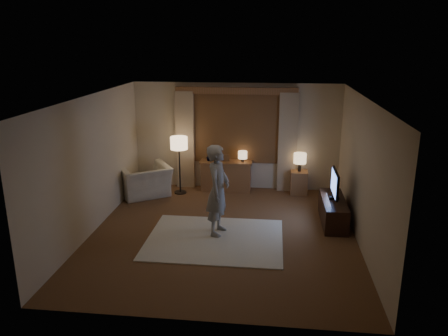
# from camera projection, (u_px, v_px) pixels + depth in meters

# --- Properties ---
(room) EXTENTS (5.04, 5.54, 2.64)m
(room) POSITION_uv_depth(u_px,v_px,m) (226.00, 159.00, 8.49)
(room) COLOR brown
(room) RESTS_ON ground
(rug) EXTENTS (2.50, 2.00, 0.02)m
(rug) POSITION_uv_depth(u_px,v_px,m) (215.00, 239.00, 8.12)
(rug) COLOR beige
(rug) RESTS_ON floor
(sideboard) EXTENTS (1.20, 0.40, 0.70)m
(sideboard) POSITION_uv_depth(u_px,v_px,m) (226.00, 176.00, 10.70)
(sideboard) COLOR brown
(sideboard) RESTS_ON floor
(picture_frame) EXTENTS (0.16, 0.02, 0.20)m
(picture_frame) POSITION_uv_depth(u_px,v_px,m) (226.00, 159.00, 10.57)
(picture_frame) COLOR brown
(picture_frame) RESTS_ON sideboard
(plant) EXTENTS (0.17, 0.13, 0.30)m
(plant) POSITION_uv_depth(u_px,v_px,m) (210.00, 156.00, 10.60)
(plant) COLOR #999999
(plant) RESTS_ON sideboard
(table_lamp_sideboard) EXTENTS (0.22, 0.22, 0.30)m
(table_lamp_sideboard) POSITION_uv_depth(u_px,v_px,m) (243.00, 155.00, 10.50)
(table_lamp_sideboard) COLOR black
(table_lamp_sideboard) RESTS_ON sideboard
(floor_lamp) EXTENTS (0.40, 0.40, 1.39)m
(floor_lamp) POSITION_uv_depth(u_px,v_px,m) (179.00, 146.00, 10.27)
(floor_lamp) COLOR black
(floor_lamp) RESTS_ON floor
(armchair) EXTENTS (1.47, 1.43, 0.73)m
(armchair) POSITION_uv_depth(u_px,v_px,m) (145.00, 181.00, 10.32)
(armchair) COLOR beige
(armchair) RESTS_ON floor
(side_table) EXTENTS (0.40, 0.40, 0.56)m
(side_table) POSITION_uv_depth(u_px,v_px,m) (299.00, 182.00, 10.48)
(side_table) COLOR brown
(side_table) RESTS_ON floor
(table_lamp_side) EXTENTS (0.30, 0.30, 0.44)m
(table_lamp_side) POSITION_uv_depth(u_px,v_px,m) (300.00, 159.00, 10.31)
(table_lamp_side) COLOR black
(table_lamp_side) RESTS_ON side_table
(tv_stand) EXTENTS (0.45, 1.40, 0.50)m
(tv_stand) POSITION_uv_depth(u_px,v_px,m) (333.00, 211.00, 8.82)
(tv_stand) COLOR black
(tv_stand) RESTS_ON floor
(tv) EXTENTS (0.20, 0.82, 0.59)m
(tv) POSITION_uv_depth(u_px,v_px,m) (335.00, 184.00, 8.65)
(tv) COLOR black
(tv) RESTS_ON tv_stand
(person) EXTENTS (0.52, 0.69, 1.73)m
(person) POSITION_uv_depth(u_px,v_px,m) (218.00, 190.00, 8.12)
(person) COLOR #99958E
(person) RESTS_ON rug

